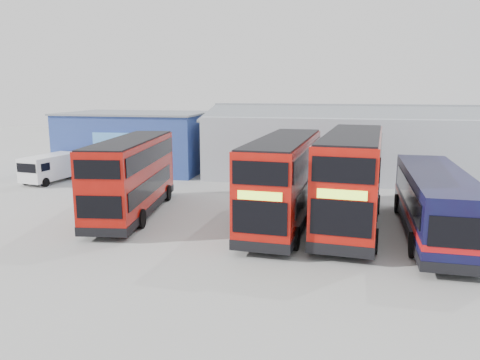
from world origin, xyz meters
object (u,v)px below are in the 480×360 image
double_decker_left (132,177)px  double_decker_right (351,181)px  double_decker_centre (283,182)px  panel_van (50,167)px  maintenance_shed (393,144)px  office_block (137,141)px  single_decker_blue (435,205)px

double_decker_left → double_decker_right: size_ratio=0.89×
double_decker_centre → double_decker_right: bearing=11.9°
double_decker_centre → panel_van: double_decker_centre is taller
maintenance_shed → double_decker_centre: (-7.31, -16.60, -0.28)m
office_block → single_decker_blue: 26.84m
maintenance_shed → panel_van: bearing=-161.9°
double_decker_right → single_decker_blue: (4.00, -0.97, -0.86)m
double_decker_left → double_decker_centre: double_decker_centre is taller
double_decker_centre → single_decker_blue: size_ratio=0.93×
office_block → double_decker_centre: office_block is taller
double_decker_left → single_decker_blue: size_ratio=0.88×
double_decker_right → panel_van: double_decker_right is taller
single_decker_blue → office_block: bearing=-32.3°
double_decker_right → panel_van: 23.80m
maintenance_shed → double_decker_centre: bearing=-113.8°
office_block → double_decker_right: (18.19, -14.09, -0.12)m
double_decker_left → panel_van: bearing=-44.0°
office_block → panel_van: bearing=-123.4°
double_decker_centre → single_decker_blue: bearing=0.2°
office_block → panel_van: size_ratio=2.44×
panel_van → maintenance_shed: bearing=26.4°
double_decker_left → panel_van: double_decker_left is taller
maintenance_shed → single_decker_blue: 17.10m
double_decker_left → double_decker_centre: (8.68, -0.31, 0.14)m
double_decker_left → double_decker_right: (12.18, 0.19, 0.27)m
office_block → maintenance_shed: 22.09m
single_decker_blue → panel_van: single_decker_blue is taller
office_block → double_decker_centre: size_ratio=1.10×
single_decker_blue → double_decker_centre: bearing=-1.7°
office_block → double_decker_right: office_block is taller
maintenance_shed → single_decker_blue: (0.19, -17.07, -1.00)m
double_decker_centre → panel_van: bearing=161.0°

